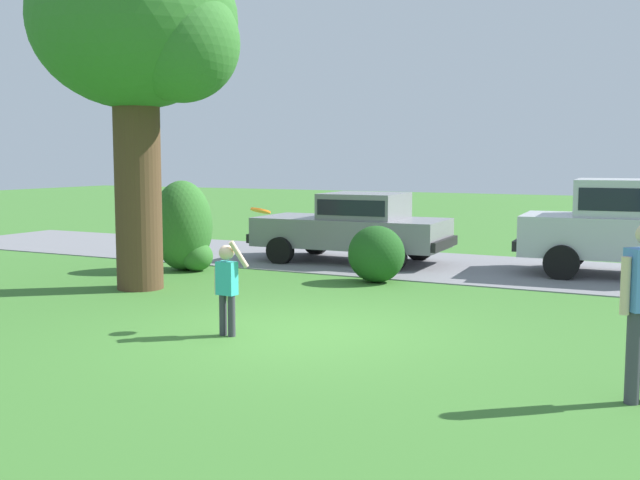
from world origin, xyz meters
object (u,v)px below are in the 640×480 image
object	(u,v)px
oak_tree_large	(142,35)
child_thrower	(227,282)
parked_sedan	(355,225)
frisbee	(261,211)

from	to	relation	value
oak_tree_large	child_thrower	bearing A→B (deg)	-36.37
parked_sedan	frisbee	xyz separation A→B (m)	(1.57, -6.62, 0.78)
parked_sedan	frisbee	bearing A→B (deg)	-76.67
oak_tree_large	frisbee	size ratio (longest dim) A/B	21.81
parked_sedan	frisbee	distance (m)	6.85
child_thrower	frisbee	size ratio (longest dim) A/B	4.49
oak_tree_large	parked_sedan	bearing A→B (deg)	67.60
oak_tree_large	child_thrower	size ratio (longest dim) A/B	4.86
child_thrower	oak_tree_large	bearing A→B (deg)	143.63
parked_sedan	frisbee	world-z (taller)	frisbee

